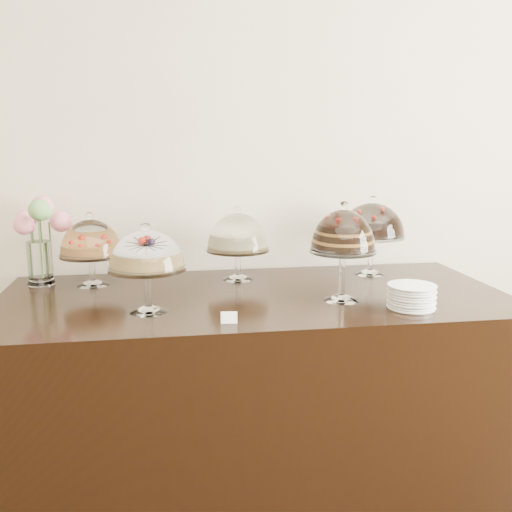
{
  "coord_description": "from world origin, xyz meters",
  "views": [
    {
      "loc": [
        -0.57,
        0.07,
        1.56
      ],
      "look_at": [
        -0.2,
        2.4,
        1.08
      ],
      "focal_mm": 40.0,
      "sensor_mm": 36.0,
      "label": 1
    }
  ],
  "objects": [
    {
      "name": "display_counter",
      "position": [
        -0.2,
        2.45,
        0.45
      ],
      "size": [
        2.2,
        1.0,
        0.9
      ],
      "primitive_type": "cube",
      "color": "black",
      "rests_on": "ground"
    },
    {
      "name": "plate_stack",
      "position": [
        0.39,
        2.14,
        0.95
      ],
      "size": [
        0.19,
        0.19,
        0.09
      ],
      "color": "white",
      "rests_on": "display_counter"
    },
    {
      "name": "flower_vase",
      "position": [
        -1.15,
        2.79,
        1.14
      ],
      "size": [
        0.26,
        0.29,
        0.41
      ],
      "color": "white",
      "rests_on": "display_counter"
    },
    {
      "name": "cake_stand_fruit_tart",
      "position": [
        -0.91,
        2.72,
        1.11
      ],
      "size": [
        0.29,
        0.29,
        0.34
      ],
      "color": "white",
      "rests_on": "display_counter"
    },
    {
      "name": "cake_stand_choco_layer",
      "position": [
        0.15,
        2.3,
        1.18
      ],
      "size": [
        0.28,
        0.28,
        0.42
      ],
      "color": "white",
      "rests_on": "display_counter"
    },
    {
      "name": "cake_stand_cheesecake",
      "position": [
        -0.23,
        2.73,
        1.12
      ],
      "size": [
        0.3,
        0.3,
        0.36
      ],
      "color": "white",
      "rests_on": "display_counter"
    },
    {
      "name": "cake_stand_dark_choco",
      "position": [
        0.43,
        2.73,
        1.16
      ],
      "size": [
        0.33,
        0.33,
        0.39
      ],
      "color": "white",
      "rests_on": "display_counter"
    },
    {
      "name": "cake_stand_sugar_sponge",
      "position": [
        -0.65,
        2.25,
        1.13
      ],
      "size": [
        0.3,
        0.3,
        0.36
      ],
      "color": "white",
      "rests_on": "display_counter"
    },
    {
      "name": "wall_back",
      "position": [
        0.0,
        3.0,
        1.5
      ],
      "size": [
        5.0,
        0.04,
        3.0
      ],
      "primitive_type": "cube",
      "color": "beige",
      "rests_on": "ground"
    },
    {
      "name": "price_card_left",
      "position": [
        -0.35,
        2.06,
        0.92
      ],
      "size": [
        0.06,
        0.02,
        0.04
      ],
      "primitive_type": "cube",
      "rotation": [
        -0.21,
        0.0,
        -0.1
      ],
      "color": "white",
      "rests_on": "display_counter"
    }
  ]
}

